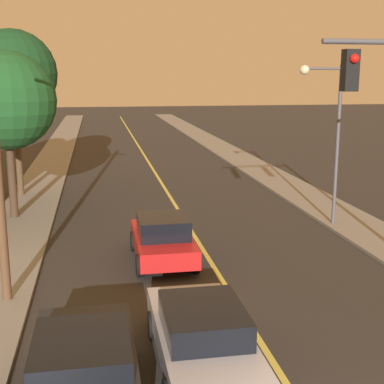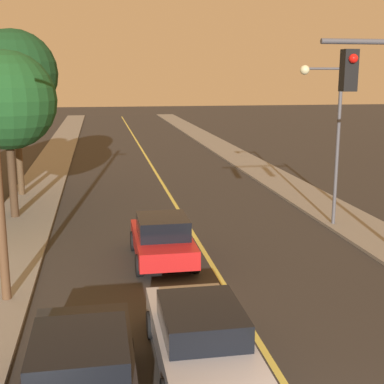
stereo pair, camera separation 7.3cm
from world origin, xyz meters
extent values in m
cube|color=#2D2B28|center=(0.00, 36.00, 0.01)|extent=(10.81, 80.00, 0.01)
cube|color=#D1C14C|center=(0.00, 36.00, 0.01)|extent=(0.16, 76.00, 0.00)
cube|color=gray|center=(-6.65, 36.00, 0.06)|extent=(2.50, 80.00, 0.12)
cube|color=gray|center=(6.65, 36.00, 0.06)|extent=(2.50, 80.00, 0.12)
cube|color=#A5A8B2|center=(-1.51, 3.69, 0.59)|extent=(1.82, 4.61, 0.55)
cube|color=black|center=(-1.51, 3.51, 1.14)|extent=(1.60, 2.07, 0.55)
cylinder|color=black|center=(-2.38, 5.12, 0.32)|extent=(0.22, 0.63, 0.63)
cylinder|color=black|center=(-0.65, 5.12, 0.32)|extent=(0.22, 0.63, 0.63)
cube|color=red|center=(-1.51, 10.27, 0.63)|extent=(1.79, 3.98, 0.57)
cube|color=black|center=(-1.51, 10.11, 1.23)|extent=(1.58, 1.79, 0.62)
cylinder|color=black|center=(-2.36, 11.51, 0.34)|extent=(0.22, 0.68, 0.68)
cylinder|color=black|center=(-0.66, 11.51, 0.34)|extent=(0.22, 0.68, 0.68)
cylinder|color=black|center=(-2.36, 9.04, 0.34)|extent=(0.22, 0.68, 0.68)
cylinder|color=black|center=(-0.66, 9.04, 0.34)|extent=(0.22, 0.68, 0.68)
cube|color=black|center=(-3.89, 2.53, 0.71)|extent=(1.90, 4.34, 0.78)
cube|color=black|center=(-3.89, 2.35, 1.31)|extent=(1.67, 1.95, 0.44)
cylinder|color=black|center=(-4.79, 3.87, 0.32)|extent=(0.22, 0.63, 0.63)
cylinder|color=black|center=(-2.99, 3.87, 0.32)|extent=(0.22, 0.63, 0.63)
cube|color=black|center=(2.00, 4.89, 6.05)|extent=(0.32, 0.28, 0.90)
sphere|color=red|center=(2.00, 4.71, 6.30)|extent=(0.20, 0.20, 0.20)
cylinder|color=#47474C|center=(5.75, 13.20, 3.24)|extent=(0.14, 0.14, 6.23)
cylinder|color=#47474C|center=(5.01, 13.20, 6.20)|extent=(1.49, 0.09, 0.09)
sphere|color=beige|center=(4.27, 13.20, 6.15)|extent=(0.36, 0.36, 0.36)
cylinder|color=#3D2B1C|center=(-7.03, 16.50, 1.85)|extent=(0.33, 0.33, 3.45)
sphere|color=#19471E|center=(-7.03, 16.50, 4.97)|extent=(4.00, 4.00, 4.00)
cylinder|color=#4C3823|center=(-7.34, 20.95, 2.34)|extent=(0.31, 0.31, 4.45)
sphere|color=#143819|center=(-7.34, 20.95, 6.03)|extent=(4.19, 4.19, 4.19)
camera|label=1|loc=(-3.49, -6.26, 5.94)|focal=50.00mm
camera|label=2|loc=(-3.42, -6.27, 5.94)|focal=50.00mm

